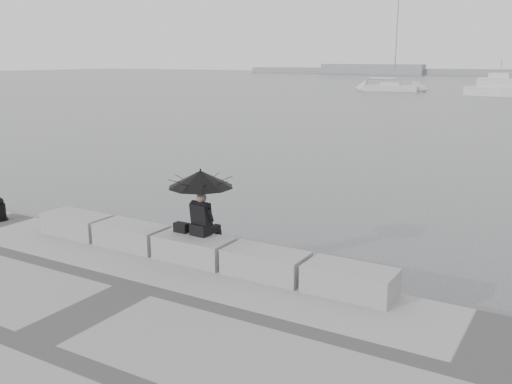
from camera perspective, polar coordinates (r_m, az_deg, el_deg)
The scene contains 10 objects.
ground at distance 12.40m, azimuth -4.91°, elevation -8.35°, with size 360.00×360.00×0.00m, color #4B4E51.
stone_block_far_left at distance 14.03m, azimuth -17.47°, elevation -3.12°, with size 1.60×0.80×0.50m, color gray.
stone_block_left at distance 12.85m, azimuth -12.35°, elevation -4.29°, with size 1.60×0.80×0.50m, color gray.
stone_block_centre at distance 11.80m, azimuth -6.25°, elevation -5.64°, with size 1.60×0.80×0.50m, color gray.
stone_block_right at distance 10.92m, azimuth 0.98°, elevation -7.15°, with size 1.60×0.80×0.50m, color gray.
stone_block_far_right at distance 10.25m, azimuth 9.37°, elevation -8.75°, with size 1.60×0.80×0.50m, color gray.
seated_person at distance 11.59m, azimuth -5.57°, elevation 0.64°, with size 1.35×1.35×1.39m.
bag at distance 12.05m, azimuth -7.47°, elevation -3.53°, with size 0.31×0.18×0.20m, color black.
sailboat_left at distance 83.73m, azimuth 13.29°, elevation 10.16°, with size 7.78×3.40×12.90m.
motor_cruiser at distance 76.46m, azimuth 23.83°, elevation 9.41°, with size 9.96×4.08×4.50m.
Camera 1 is at (6.75, -9.35, 4.56)m, focal length 40.00 mm.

